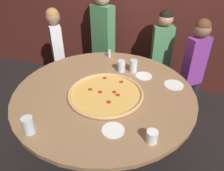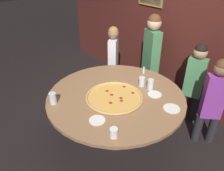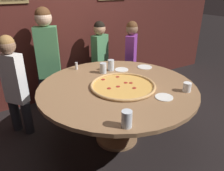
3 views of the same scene
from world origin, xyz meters
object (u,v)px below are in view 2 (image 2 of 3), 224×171
at_px(white_plate_left_side, 97,120).
at_px(diner_side_left, 151,53).
at_px(diner_far_right, 194,79).
at_px(drink_cup_far_right, 142,82).
at_px(drink_cup_near_left, 150,84).
at_px(white_plate_near_front, 172,108).
at_px(giant_pizza, 114,97).
at_px(diner_far_left, 113,57).
at_px(drink_cup_beside_pizza, 114,133).
at_px(white_plate_beside_cup, 155,94).
at_px(condiment_shaker, 144,70).
at_px(drink_cup_far_left, 53,98).
at_px(diner_side_right, 213,99).
at_px(dining_table, 116,102).

relative_size(white_plate_left_side, diner_side_left, 0.12).
relative_size(white_plate_left_side, diner_far_right, 0.14).
height_order(drink_cup_far_right, drink_cup_near_left, drink_cup_near_left).
xyz_separation_m(drink_cup_near_left, white_plate_near_front, (0.46, -0.14, -0.07)).
bearing_deg(drink_cup_near_left, giant_pizza, -106.11).
distance_m(giant_pizza, diner_far_left, 1.32).
xyz_separation_m(white_plate_near_front, diner_far_right, (-0.24, 0.87, -0.02)).
xyz_separation_m(giant_pizza, diner_side_left, (-0.48, 1.23, 0.11)).
relative_size(drink_cup_near_left, white_plate_left_side, 0.81).
bearing_deg(drink_cup_far_right, diner_side_left, 123.34).
height_order(drink_cup_far_right, white_plate_near_front, drink_cup_far_right).
xyz_separation_m(drink_cup_beside_pizza, white_plate_beside_cup, (-0.24, 0.90, -0.05)).
bearing_deg(white_plate_beside_cup, diner_far_left, 163.35).
bearing_deg(white_plate_beside_cup, white_plate_near_front, -13.37).
distance_m(drink_cup_beside_pizza, white_plate_left_side, 0.31).
bearing_deg(diner_far_right, drink_cup_beside_pizza, 75.82).
height_order(white_plate_near_front, diner_far_right, diner_far_right).
xyz_separation_m(drink_cup_beside_pizza, condiment_shaker, (-0.75, 1.24, -0.00)).
distance_m(drink_cup_far_left, diner_side_right, 2.03).
xyz_separation_m(dining_table, white_plate_left_side, (0.25, -0.49, 0.11)).
bearing_deg(diner_far_right, diner_side_right, 130.09).
bearing_deg(diner_far_left, diner_side_right, -124.19).
bearing_deg(drink_cup_far_right, condiment_shaker, 129.00).
relative_size(white_plate_left_side, condiment_shaker, 1.87).
bearing_deg(white_plate_left_side, diner_far_right, 84.57).
xyz_separation_m(drink_cup_far_left, white_plate_left_side, (0.61, 0.22, -0.07)).
bearing_deg(giant_pizza, dining_table, 122.03).
xyz_separation_m(diner_side_left, diner_far_left, (-0.54, -0.39, -0.14)).
relative_size(drink_cup_beside_pizza, diner_far_left, 0.08).
bearing_deg(diner_side_left, condiment_shaker, 139.58).
bearing_deg(diner_side_left, diner_side_right, -170.44).
xyz_separation_m(drink_cup_far_right, diner_side_right, (0.80, 0.50, -0.08)).
distance_m(dining_table, condiment_shaker, 0.77).
bearing_deg(drink_cup_far_right, white_plate_near_front, -10.44).
height_order(drink_cup_far_right, diner_side_right, diner_side_right).
distance_m(white_plate_beside_cup, white_plate_left_side, 0.89).
bearing_deg(drink_cup_far_left, diner_far_right, 67.92).
bearing_deg(giant_pizza, diner_side_left, 111.15).
xyz_separation_m(giant_pizza, white_plate_beside_cup, (0.28, 0.45, -0.01)).
distance_m(dining_table, white_plate_left_side, 0.56).
relative_size(drink_cup_near_left, diner_far_right, 0.11).
height_order(diner_side_right, diner_far_left, diner_far_left).
distance_m(white_plate_beside_cup, condiment_shaker, 0.61).
bearing_deg(condiment_shaker, diner_far_right, 37.18).
bearing_deg(white_plate_beside_cup, white_plate_left_side, -94.26).
bearing_deg(drink_cup_near_left, diner_side_left, 130.94).
relative_size(drink_cup_far_left, drink_cup_far_right, 1.08).
bearing_deg(diner_far_left, giant_pizza, -168.23).
bearing_deg(drink_cup_near_left, white_plate_near_front, -16.54).
bearing_deg(diner_far_right, drink_cup_far_left, 48.83).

